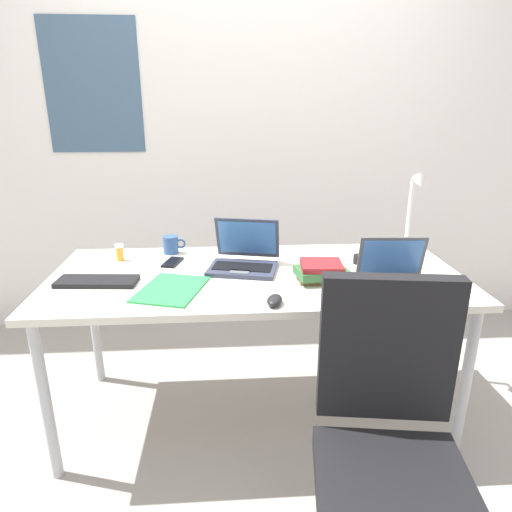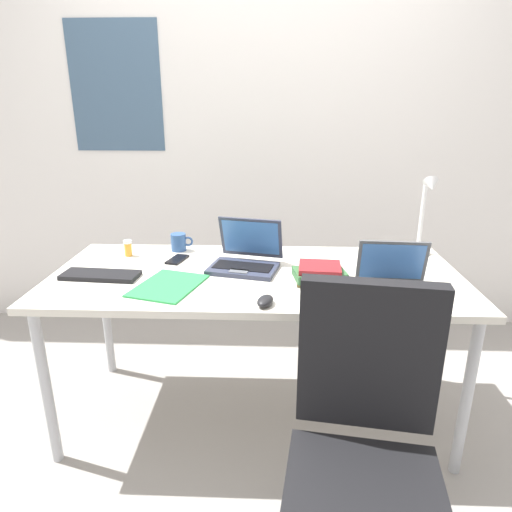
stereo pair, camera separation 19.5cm
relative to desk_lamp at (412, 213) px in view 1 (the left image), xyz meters
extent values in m
plane|color=gray|center=(-0.80, -0.28, -0.94)|extent=(12.00, 12.00, 0.00)
cube|color=silver|center=(-0.80, 0.82, 0.36)|extent=(6.00, 0.12, 2.60)
cube|color=#3F5972|center=(-1.70, 0.76, 0.61)|extent=(0.56, 0.01, 0.76)
cube|color=silver|center=(-0.80, -0.28, -0.21)|extent=(1.80, 0.80, 0.03)
cylinder|color=#B2B5BA|center=(-1.64, -0.62, -0.58)|extent=(0.04, 0.04, 0.71)
cylinder|color=#B2B5BA|center=(0.04, -0.62, -0.58)|extent=(0.04, 0.04, 0.71)
cylinder|color=#B2B5BA|center=(-1.64, 0.06, -0.58)|extent=(0.04, 0.04, 0.71)
cylinder|color=#B2B5BA|center=(0.04, 0.06, -0.58)|extent=(0.04, 0.04, 0.71)
cylinder|color=white|center=(0.00, 0.03, -0.19)|extent=(0.12, 0.12, 0.02)
cylinder|color=white|center=(0.00, 0.03, -0.01)|extent=(0.02, 0.02, 0.34)
cylinder|color=white|center=(0.00, -0.01, 0.16)|extent=(0.01, 0.08, 0.01)
cone|color=white|center=(0.00, -0.05, 0.16)|extent=(0.07, 0.09, 0.09)
cube|color=#515459|center=(-0.26, -0.53, -0.19)|extent=(0.29, 0.21, 0.02)
cube|color=black|center=(-0.26, -0.53, -0.18)|extent=(0.25, 0.12, 0.00)
cube|color=#595B60|center=(-0.26, -0.60, -0.18)|extent=(0.08, 0.05, 0.00)
cube|color=#515459|center=(-0.25, -0.42, -0.09)|extent=(0.28, 0.07, 0.18)
cube|color=#3F72BF|center=(-0.25, -0.42, -0.08)|extent=(0.25, 0.06, 0.15)
cube|color=#33384C|center=(-0.86, -0.25, -0.19)|extent=(0.33, 0.26, 0.02)
cube|color=black|center=(-0.86, -0.25, -0.18)|extent=(0.28, 0.17, 0.00)
cube|color=#595B60|center=(-0.87, -0.31, -0.18)|extent=(0.09, 0.06, 0.00)
cube|color=#33384C|center=(-0.83, -0.12, -0.08)|extent=(0.30, 0.13, 0.20)
cube|color=#3F72BF|center=(-0.83, -0.12, -0.08)|extent=(0.27, 0.11, 0.16)
cube|color=black|center=(-1.47, -0.35, -0.19)|extent=(0.34, 0.15, 0.02)
ellipsoid|color=black|center=(-0.75, -0.61, -0.18)|extent=(0.08, 0.11, 0.03)
cube|color=black|center=(-1.18, -0.12, -0.19)|extent=(0.10, 0.15, 0.01)
torus|color=black|center=(-0.23, -0.18, -0.18)|extent=(0.18, 0.18, 0.03)
cylinder|color=black|center=(-0.30, -0.18, -0.18)|extent=(0.06, 0.06, 0.04)
cylinder|color=black|center=(-0.15, -0.18, -0.18)|extent=(0.06, 0.06, 0.04)
cylinder|color=gold|center=(-1.44, -0.06, -0.16)|extent=(0.04, 0.04, 0.06)
cylinder|color=white|center=(-1.44, -0.06, -0.13)|extent=(0.04, 0.04, 0.01)
cube|color=brown|center=(-0.54, -0.38, -0.19)|extent=(0.18, 0.12, 0.02)
cube|color=#336638|center=(-0.53, -0.39, -0.16)|extent=(0.23, 0.17, 0.04)
cube|color=maroon|center=(-0.53, -0.38, -0.13)|extent=(0.18, 0.17, 0.02)
cube|color=green|center=(-1.15, -0.44, -0.19)|extent=(0.31, 0.36, 0.01)
cylinder|color=#2D518C|center=(-1.21, 0.03, -0.15)|extent=(0.08, 0.08, 0.09)
torus|color=#2D518C|center=(-1.16, 0.03, -0.15)|extent=(0.05, 0.01, 0.05)
cube|color=black|center=(-0.47, -1.18, -0.52)|extent=(0.50, 0.50, 0.07)
cube|color=black|center=(-0.43, -0.93, -0.21)|extent=(0.42, 0.12, 0.48)
camera|label=1|loc=(-0.92, -2.12, 0.51)|focal=31.37mm
camera|label=2|loc=(-0.73, -2.13, 0.51)|focal=31.37mm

